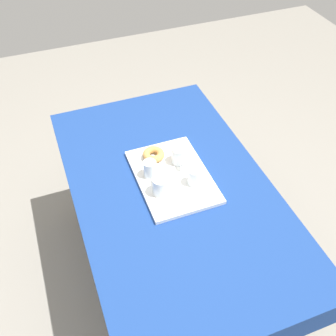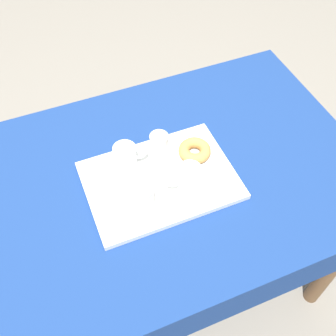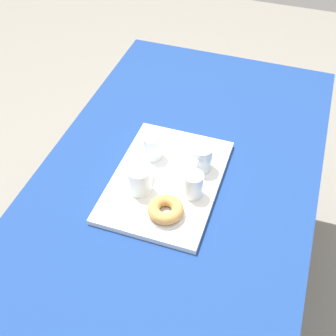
{
  "view_description": "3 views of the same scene",
  "coord_description": "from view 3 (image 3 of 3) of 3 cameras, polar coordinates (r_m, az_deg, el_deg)",
  "views": [
    {
      "loc": [
        -1.14,
        0.45,
        2.13
      ],
      "look_at": [
        0.08,
        -0.01,
        0.82
      ],
      "focal_mm": 42.41,
      "sensor_mm": 36.0,
      "label": 1
    },
    {
      "loc": [
        -0.21,
        -0.74,
        1.83
      ],
      "look_at": [
        0.1,
        0.0,
        0.8
      ],
      "focal_mm": 43.76,
      "sensor_mm": 36.0,
      "label": 2
    },
    {
      "loc": [
        0.97,
        0.29,
        1.82
      ],
      "look_at": [
        0.04,
        -0.02,
        0.83
      ],
      "focal_mm": 47.94,
      "sensor_mm": 36.0,
      "label": 3
    }
  ],
  "objects": [
    {
      "name": "sugar_donut_left",
      "position": [
        1.3,
        -0.31,
        -5.26
      ],
      "size": [
        0.11,
        0.11,
        0.04
      ],
      "primitive_type": "torus",
      "color": "tan",
      "rests_on": "donut_plate_left"
    },
    {
      "name": "water_glass_near",
      "position": [
        1.34,
        3.23,
        -2.26
      ],
      "size": [
        0.06,
        0.06,
        0.08
      ],
      "color": "white",
      "rests_on": "serving_tray"
    },
    {
      "name": "ground_plane",
      "position": [
        2.09,
        1.0,
        -15.48
      ],
      "size": [
        6.0,
        6.0,
        0.0
      ],
      "primitive_type": "plane",
      "color": "gray"
    },
    {
      "name": "donut_plate_left",
      "position": [
        1.31,
        -0.31,
        -5.85
      ],
      "size": [
        0.11,
        0.11,
        0.01
      ],
      "primitive_type": "cylinder",
      "color": "silver",
      "rests_on": "serving_tray"
    },
    {
      "name": "tea_mug_left",
      "position": [
        1.35,
        -3.64,
        -1.55
      ],
      "size": [
        0.11,
        0.07,
        0.09
      ],
      "color": "white",
      "rests_on": "serving_tray"
    },
    {
      "name": "tea_mug_right",
      "position": [
        1.42,
        4.21,
        1.19
      ],
      "size": [
        0.11,
        0.07,
        0.09
      ],
      "color": "white",
      "rests_on": "serving_tray"
    },
    {
      "name": "water_glass_far",
      "position": [
        1.46,
        -1.95,
        2.57
      ],
      "size": [
        0.06,
        0.06,
        0.08
      ],
      "color": "white",
      "rests_on": "serving_tray"
    },
    {
      "name": "serving_tray",
      "position": [
        1.42,
        -0.22,
        -1.58
      ],
      "size": [
        0.46,
        0.33,
        0.02
      ],
      "primitive_type": "cube",
      "color": "white",
      "rests_on": "dining_table"
    },
    {
      "name": "dining_table",
      "position": [
        1.53,
        1.31,
        -3.12
      ],
      "size": [
        1.49,
        0.89,
        0.78
      ],
      "color": "navy",
      "rests_on": "ground"
    }
  ]
}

